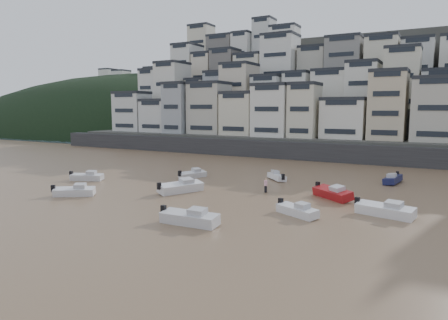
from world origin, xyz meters
The scene contains 15 objects.
sea_strip centered at (-110.00, 145.00, 0.01)m, with size 340.00×340.00×0.00m, color #42515F.
harbor_wall centered at (10.00, 65.00, 1.75)m, with size 140.00×3.00×3.50m, color #38383A.
hillside centered at (14.73, 104.84, 13.01)m, with size 141.04×66.00×50.00m.
headland centered at (-95.00, 135.00, 0.02)m, with size 216.00×135.00×53.33m.
boat_a centered at (10.33, 16.67, 0.80)m, with size 5.86×1.92×1.60m, color silver, non-canonical shape.
boat_b centered at (17.72, 24.13, 0.67)m, with size 4.89×1.60×1.33m, color silver, non-canonical shape.
boat_c centered at (1.84, 27.48, 0.84)m, with size 6.18×2.02×1.69m, color white, non-canonical shape.
boat_d centered at (25.14, 27.90, 0.79)m, with size 5.81×1.90×1.59m, color white, non-canonical shape.
boat_e centered at (18.91, 33.03, 0.78)m, with size 5.75×1.88×1.57m, color maroon, non-canonical shape.
boat_f centered at (-2.61, 36.90, 0.63)m, with size 4.65×1.52×1.27m, color silver, non-canonical shape.
boat_h centered at (9.00, 41.17, 0.62)m, with size 4.52×1.48×1.23m, color white, non-canonical shape.
boat_i centered at (23.89, 46.39, 0.71)m, with size 5.19×1.70×1.42m, color #151A44, non-canonical shape.
boat_j centered at (-8.00, 19.85, 0.69)m, with size 5.06×1.66×1.38m, color silver, non-canonical shape.
boat_k centered at (-14.62, 27.80, 0.68)m, with size 4.99×1.63×1.36m, color silver, non-canonical shape.
person_pink centered at (10.93, 32.51, 0.87)m, with size 0.44×0.44×1.74m, color #E9A4BA, non-canonical shape.
Camera 1 is at (29.52, -11.91, 10.23)m, focal length 32.00 mm.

